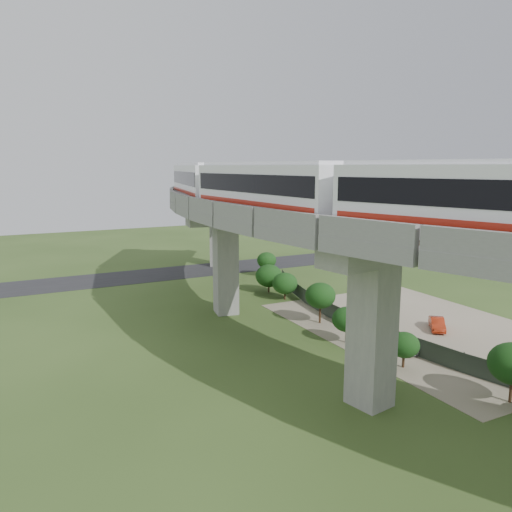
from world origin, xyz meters
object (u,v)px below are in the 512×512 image
object	(u,v)px
car_white	(398,343)
car_dark	(359,312)
metro_train	(253,185)
car_red	(437,324)

from	to	relation	value
car_white	car_dark	bearing A→B (deg)	63.90
car_dark	car_white	bearing A→B (deg)	164.75
metro_train	car_red	distance (m)	19.57
car_dark	metro_train	bearing A→B (deg)	88.38
metro_train	car_white	bearing A→B (deg)	-46.75
car_white	car_red	bearing A→B (deg)	10.52
metro_train	car_red	bearing A→B (deg)	-23.65
car_red	car_dark	world-z (taller)	car_dark
metro_train	car_white	size ratio (longest dim) A/B	17.27
car_white	car_dark	world-z (taller)	car_white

